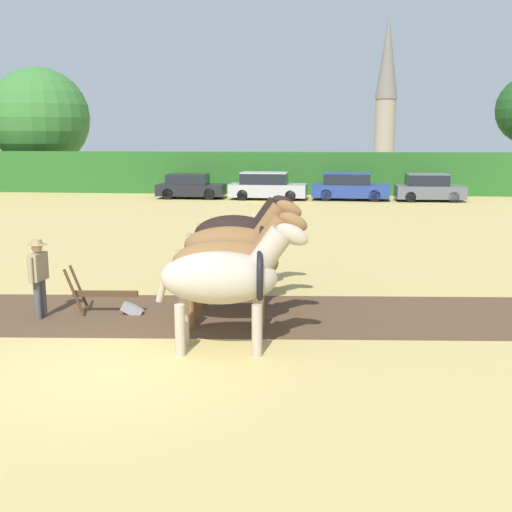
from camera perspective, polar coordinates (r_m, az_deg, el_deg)
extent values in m
plane|color=tan|center=(10.90, -13.11, -9.90)|extent=(240.00, 240.00, 0.00)
cube|color=brown|center=(14.89, -21.62, -4.75)|extent=(32.66, 5.63, 0.01)
cube|color=#286023|center=(41.67, 0.84, 7.41)|extent=(63.63, 1.78, 2.64)
cylinder|color=#423323|center=(50.56, -18.45, 7.63)|extent=(0.44, 0.44, 2.93)
sphere|color=#387533|center=(50.52, -18.69, 11.54)|extent=(7.24, 7.24, 7.24)
cylinder|color=gray|center=(80.62, 11.38, 10.72)|extent=(2.46, 2.46, 7.89)
cone|color=slate|center=(81.11, 11.62, 16.92)|extent=(2.70, 2.70, 9.65)
ellipsoid|color=#B2A38E|center=(11.22, -3.30, -1.94)|extent=(2.12, 1.13, 0.93)
cylinder|color=#B2A38E|center=(11.67, 0.13, -5.85)|extent=(0.18, 0.18, 0.91)
cylinder|color=#B2A38E|center=(11.16, 0.07, -6.64)|extent=(0.18, 0.18, 0.91)
cylinder|color=#B2A38E|center=(11.78, -6.41, -5.77)|extent=(0.18, 0.18, 0.91)
cylinder|color=#B2A38E|center=(11.27, -6.78, -6.55)|extent=(0.18, 0.18, 0.91)
cylinder|color=#B2A38E|center=(11.09, 1.17, 0.49)|extent=(0.83, 0.50, 0.88)
ellipsoid|color=#B2A38E|center=(11.05, 3.24, 1.93)|extent=(0.70, 0.31, 0.54)
cube|color=gray|center=(11.06, 2.09, 1.50)|extent=(0.41, 0.11, 0.54)
cylinder|color=gray|center=(11.37, -8.21, -2.38)|extent=(0.30, 0.14, 0.71)
torus|color=black|center=(11.17, 0.37, -1.59)|extent=(0.18, 0.95, 0.94)
ellipsoid|color=brown|center=(12.71, -2.76, -0.59)|extent=(2.19, 1.11, 0.91)
cylinder|color=brown|center=(13.13, 0.37, -4.02)|extent=(0.18, 0.18, 0.88)
cylinder|color=brown|center=(12.62, 0.33, -4.64)|extent=(0.18, 0.18, 0.88)
cylinder|color=brown|center=(13.23, -5.63, -3.96)|extent=(0.18, 0.18, 0.88)
cylinder|color=brown|center=(12.72, -5.92, -4.57)|extent=(0.18, 0.18, 0.88)
cylinder|color=brown|center=(12.59, 1.32, 1.67)|extent=(0.87, 0.49, 0.94)
ellipsoid|color=brown|center=(12.55, 3.31, 3.06)|extent=(0.70, 0.31, 0.54)
cube|color=gray|center=(12.56, 2.21, 2.55)|extent=(0.44, 0.11, 0.58)
cylinder|color=gray|center=(12.84, -7.24, -0.99)|extent=(0.30, 0.14, 0.71)
torus|color=black|center=(12.67, 0.59, -0.29)|extent=(0.18, 0.93, 0.93)
ellipsoid|color=brown|center=(14.18, -2.33, 1.01)|extent=(2.09, 1.00, 0.81)
cylinder|color=brown|center=(14.56, 0.36, -2.24)|extent=(0.18, 0.18, 1.03)
cylinder|color=brown|center=(14.10, 0.33, -2.68)|extent=(0.18, 0.18, 1.03)
cylinder|color=brown|center=(14.64, -4.83, -2.21)|extent=(0.18, 0.18, 1.03)
cylinder|color=brown|center=(14.19, -5.03, -2.64)|extent=(0.18, 0.18, 1.03)
cylinder|color=brown|center=(14.08, 1.18, 2.97)|extent=(0.82, 0.44, 0.90)
ellipsoid|color=brown|center=(14.04, 2.94, 4.20)|extent=(0.70, 0.31, 0.54)
cube|color=gray|center=(14.06, 1.96, 3.66)|extent=(0.44, 0.11, 0.58)
cylinder|color=gray|center=(14.29, -6.20, 0.69)|extent=(0.30, 0.14, 0.71)
torus|color=black|center=(14.14, 0.55, 1.26)|extent=(0.17, 0.84, 0.84)
ellipsoid|color=black|center=(15.67, -1.98, 1.99)|extent=(2.00, 1.10, 0.92)
cylinder|color=black|center=(16.08, 0.34, -1.06)|extent=(0.18, 0.18, 0.99)
cylinder|color=black|center=(15.56, 0.31, -1.47)|extent=(0.18, 0.18, 0.99)
cylinder|color=black|center=(16.15, -4.13, -1.04)|extent=(0.18, 0.18, 0.99)
cylinder|color=black|center=(15.63, -4.32, -1.44)|extent=(0.18, 0.18, 0.99)
cylinder|color=black|center=(15.58, 1.04, 3.71)|extent=(0.81, 0.49, 0.86)
ellipsoid|color=black|center=(15.55, 2.47, 4.71)|extent=(0.70, 0.31, 0.54)
cube|color=gray|center=(15.56, 1.68, 4.42)|extent=(0.40, 0.11, 0.52)
cylinder|color=gray|center=(15.77, -5.32, 1.65)|extent=(0.30, 0.14, 0.71)
torus|color=black|center=(15.64, 0.51, 2.25)|extent=(0.18, 0.94, 0.93)
cube|color=#4C331E|center=(14.06, -13.24, -3.28)|extent=(1.39, 0.20, 0.12)
cube|color=#939399|center=(14.02, -10.97, -4.71)|extent=(0.49, 0.23, 0.39)
cylinder|color=#4C331E|center=(14.39, -15.47, -2.65)|extent=(0.40, 0.09, 0.96)
cylinder|color=#4C331E|center=(14.02, -15.94, -3.03)|extent=(0.40, 0.09, 0.96)
cylinder|color=#4C4C4C|center=(14.24, -18.41, -3.55)|extent=(0.14, 0.14, 0.81)
cylinder|color=#4C4C4C|center=(14.07, -18.85, -3.76)|extent=(0.14, 0.14, 0.81)
cube|color=tan|center=(14.00, -18.80, -0.90)|extent=(0.25, 0.49, 0.58)
sphere|color=tan|center=(13.93, -18.90, 0.73)|extent=(0.22, 0.22, 0.22)
cylinder|color=tan|center=(14.24, -18.21, -0.77)|extent=(0.09, 0.09, 0.54)
cylinder|color=tan|center=(13.77, -19.39, -1.22)|extent=(0.09, 0.09, 0.54)
cylinder|color=tan|center=(13.92, -18.92, 0.99)|extent=(0.42, 0.42, 0.02)
cylinder|color=tan|center=(13.91, -18.93, 1.20)|extent=(0.21, 0.21, 0.10)
cylinder|color=#4C4C4C|center=(17.55, 0.00, -0.27)|extent=(0.14, 0.14, 0.86)
cylinder|color=#4C4C4C|center=(17.34, -0.30, -0.40)|extent=(0.14, 0.14, 0.86)
cube|color=#3D5184|center=(17.32, -0.15, 2.04)|extent=(0.35, 0.54, 0.61)
sphere|color=tan|center=(17.26, -0.15, 3.44)|extent=(0.23, 0.23, 0.23)
cylinder|color=#3D5184|center=(17.59, 0.23, 2.10)|extent=(0.09, 0.09, 0.57)
cylinder|color=#3D5184|center=(17.06, -0.55, 1.83)|extent=(0.09, 0.09, 0.57)
cube|color=black|center=(38.64, -5.78, 5.89)|extent=(3.99, 1.85, 0.67)
cube|color=black|center=(38.63, -6.09, 6.78)|extent=(2.40, 1.66, 0.54)
cube|color=black|center=(38.61, -6.10, 7.22)|extent=(2.40, 1.66, 0.06)
cylinder|color=black|center=(39.21, -3.76, 5.72)|extent=(0.66, 0.22, 0.66)
cylinder|color=black|center=(37.64, -4.17, 5.50)|extent=(0.66, 0.22, 0.66)
cylinder|color=black|center=(39.70, -7.30, 5.72)|extent=(0.66, 0.22, 0.66)
cylinder|color=black|center=(38.14, -7.84, 5.50)|extent=(0.66, 0.22, 0.66)
cube|color=#A8A8B2|center=(37.77, 1.08, 5.87)|extent=(4.56, 2.02, 0.73)
cube|color=black|center=(37.75, 0.74, 6.90)|extent=(2.76, 1.76, 0.62)
cube|color=#A8A8B2|center=(37.72, 0.74, 7.42)|extent=(2.76, 1.76, 0.06)
cylinder|color=black|center=(38.45, 3.29, 5.60)|extent=(0.63, 0.25, 0.62)
cylinder|color=black|center=(36.85, 3.08, 5.37)|extent=(0.63, 0.25, 0.62)
cylinder|color=black|center=(38.77, -0.83, 5.66)|extent=(0.63, 0.25, 0.62)
cylinder|color=black|center=(37.19, -1.21, 5.44)|extent=(0.63, 0.25, 0.62)
cube|color=navy|center=(37.81, 8.40, 5.77)|extent=(4.51, 2.06, 0.73)
cube|color=black|center=(37.76, 8.09, 6.79)|extent=(2.74, 1.78, 0.61)
cube|color=navy|center=(37.74, 8.10, 7.30)|extent=(2.74, 1.78, 0.06)
cylinder|color=black|center=(38.64, 10.44, 5.50)|extent=(0.68, 0.26, 0.67)
cylinder|color=black|center=(37.05, 10.50, 5.27)|extent=(0.68, 0.26, 0.67)
cylinder|color=black|center=(38.66, 6.36, 5.61)|extent=(0.68, 0.26, 0.67)
cylinder|color=black|center=(37.07, 6.25, 5.39)|extent=(0.68, 0.26, 0.67)
cube|color=#565B66|center=(38.12, 15.18, 5.52)|extent=(3.88, 1.79, 0.73)
cube|color=black|center=(38.03, 14.95, 6.54)|extent=(2.34, 1.59, 0.62)
cube|color=#565B66|center=(38.01, 14.97, 7.05)|extent=(2.34, 1.59, 0.06)
cylinder|color=black|center=(39.10, 16.69, 5.24)|extent=(0.61, 0.23, 0.61)
cylinder|color=black|center=(37.65, 17.16, 5.01)|extent=(0.61, 0.23, 0.61)
cylinder|color=black|center=(38.66, 13.22, 5.35)|extent=(0.61, 0.23, 0.61)
cylinder|color=black|center=(37.20, 13.57, 5.13)|extent=(0.61, 0.23, 0.61)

